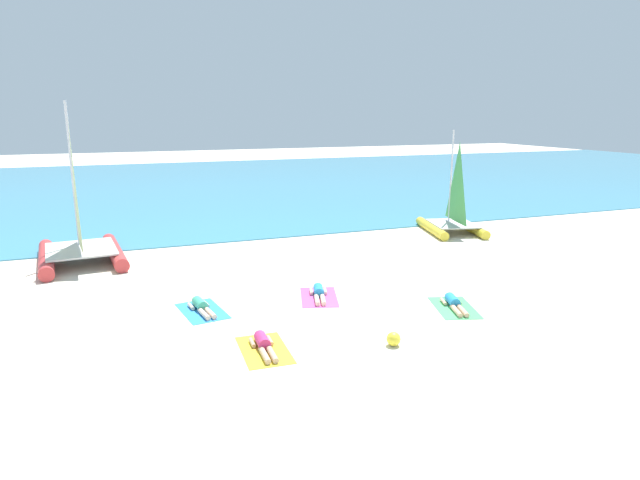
% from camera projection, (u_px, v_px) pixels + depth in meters
% --- Properties ---
extents(ground_plane, '(120.00, 120.00, 0.00)m').
position_uv_depth(ground_plane, '(278.00, 240.00, 24.16)').
color(ground_plane, beige).
extents(ocean_water, '(120.00, 40.00, 0.05)m').
position_uv_depth(ocean_water, '(205.00, 184.00, 42.71)').
color(ocean_water, teal).
rests_on(ocean_water, ground).
extents(sailboat_yellow, '(3.12, 4.10, 4.77)m').
position_uv_depth(sailboat_yellow, '(452.00, 218.00, 25.60)').
color(sailboat_yellow, yellow).
rests_on(sailboat_yellow, ground).
extents(sailboat_red, '(3.37, 4.86, 5.99)m').
position_uv_depth(sailboat_red, '(80.00, 240.00, 20.38)').
color(sailboat_red, '#CC3838').
rests_on(sailboat_red, ground).
extents(towel_leftmost, '(1.38, 2.05, 0.01)m').
position_uv_depth(towel_leftmost, '(202.00, 311.00, 15.58)').
color(towel_leftmost, '#338CD8').
rests_on(towel_leftmost, ground).
extents(sunbather_leftmost, '(0.65, 1.57, 0.30)m').
position_uv_depth(sunbather_leftmost, '(201.00, 306.00, 15.61)').
color(sunbather_leftmost, '#3FB28C').
rests_on(sunbather_leftmost, towel_leftmost).
extents(towel_center_left, '(1.18, 1.94, 0.01)m').
position_uv_depth(towel_center_left, '(264.00, 350.00, 13.04)').
color(towel_center_left, yellow).
rests_on(towel_center_left, ground).
extents(sunbather_center_left, '(0.56, 1.56, 0.30)m').
position_uv_depth(sunbather_center_left, '(264.00, 344.00, 13.07)').
color(sunbather_center_left, '#D83372').
rests_on(sunbather_center_left, towel_center_left).
extents(towel_center_right, '(1.60, 2.14, 0.01)m').
position_uv_depth(towel_center_right, '(319.00, 297.00, 16.75)').
color(towel_center_right, '#D84C99').
rests_on(towel_center_right, ground).
extents(sunbather_center_right, '(0.82, 1.54, 0.30)m').
position_uv_depth(sunbather_center_right, '(319.00, 293.00, 16.79)').
color(sunbather_center_right, '#268CCC').
rests_on(sunbather_center_right, towel_center_right).
extents(towel_rightmost, '(1.60, 2.13, 0.01)m').
position_uv_depth(towel_rightmost, '(454.00, 308.00, 15.85)').
color(towel_rightmost, '#4CB266').
rests_on(towel_rightmost, ground).
extents(sunbather_rightmost, '(0.82, 1.54, 0.30)m').
position_uv_depth(sunbather_rightmost, '(454.00, 303.00, 15.88)').
color(sunbather_rightmost, '#268CCC').
rests_on(sunbather_rightmost, towel_rightmost).
extents(beach_ball, '(0.35, 0.35, 0.35)m').
position_uv_depth(beach_ball, '(394.00, 339.00, 13.25)').
color(beach_ball, yellow).
rests_on(beach_ball, ground).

